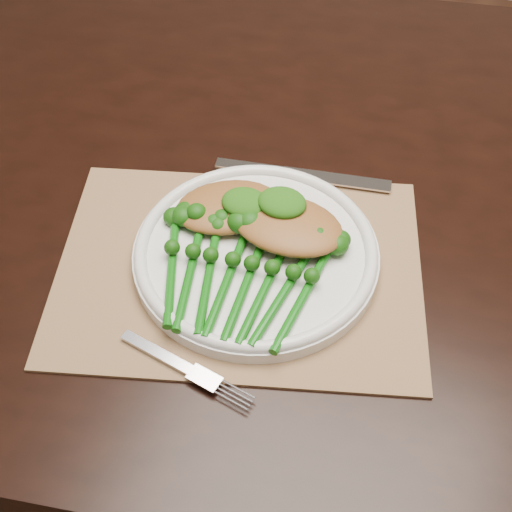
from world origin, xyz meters
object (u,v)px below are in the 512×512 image
(placemat, at_px, (239,268))
(chicken_fillet_left, at_px, (228,207))
(broccolini_bundle, at_px, (236,283))
(dinner_plate, at_px, (256,253))
(dining_table, at_px, (330,349))

(placemat, height_order, chicken_fillet_left, chicken_fillet_left)
(placemat, distance_m, broccolini_bundle, 0.04)
(placemat, xyz_separation_m, broccolini_bundle, (0.01, -0.04, 0.02))
(dinner_plate, relative_size, broccolini_bundle, 1.40)
(broccolini_bundle, bearing_deg, placemat, 101.40)
(dining_table, height_order, chicken_fillet_left, chicken_fillet_left)
(placemat, bearing_deg, dining_table, 48.70)
(dinner_plate, xyz_separation_m, chicken_fillet_left, (-0.05, 0.04, 0.02))
(chicken_fillet_left, bearing_deg, broccolini_bundle, -95.27)
(placemat, bearing_deg, broccolini_bundle, -89.15)
(chicken_fillet_left, height_order, broccolini_bundle, same)
(dining_table, height_order, dinner_plate, dinner_plate)
(dining_table, bearing_deg, chicken_fillet_left, -144.51)
(dining_table, bearing_deg, dinner_plate, -123.33)
(dining_table, distance_m, broccolini_bundle, 0.46)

